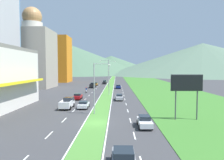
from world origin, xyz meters
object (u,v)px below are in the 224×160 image
car_1 (119,97)px  car_7 (78,96)px  car_5 (145,121)px  car_4 (95,84)px  car_8 (124,160)px  car_3 (118,87)px  pickup_truck_0 (67,103)px  pickup_truck_1 (93,85)px  car_6 (104,82)px  car_0 (105,81)px  street_lamp_far (109,72)px  street_lamp_mid (108,75)px  billboard_roadside (187,85)px  street_lamp_near (96,85)px  motorcycle_rider (86,90)px  car_2 (84,105)px

car_1 → car_7: bearing=-94.1°
car_5 → car_7: car_7 is taller
car_4 → car_8: (10.22, -78.60, -0.00)m
car_3 → pickup_truck_0: bearing=-14.6°
car_3 → car_5: car_5 is taller
car_1 → pickup_truck_1: pickup_truck_1 is taller
car_6 → car_3: bearing=-163.9°
car_0 → pickup_truck_1: 31.00m
street_lamp_far → car_5: street_lamp_far is taller
street_lamp_far → car_5: size_ratio=2.57×
street_lamp_far → car_5: 58.73m
street_lamp_mid → car_7: (-7.42, -8.31, -5.17)m
billboard_roadside → car_5: billboard_roadside is taller
pickup_truck_1 → car_3: bearing=-107.8°
street_lamp_mid → car_4: (-7.16, 33.70, -5.16)m
pickup_truck_0 → car_8: bearing=-157.5°
car_5 → car_7: (-13.74, 24.58, 0.01)m
street_lamp_near → street_lamp_mid: bearing=87.6°
car_5 → car_6: 77.67m
billboard_roadside → car_6: billboard_roadside is taller
street_lamp_mid → street_lamp_near: bearing=-92.4°
pickup_truck_0 → street_lamp_near: bearing=-130.8°
street_lamp_mid → car_1: (3.17, -9.06, -5.19)m
pickup_truck_0 → pickup_truck_1: size_ratio=1.00×
billboard_roadside → street_lamp_mid: bearing=114.7°
pickup_truck_1 → motorcycle_rider: 17.34m
street_lamp_far → car_3: size_ratio=2.60×
street_lamp_far → car_3: street_lamp_far is taller
car_3 → car_7: 30.79m
car_6 → car_7: (-3.78, -52.45, -0.01)m
car_6 → car_4: bearing=161.3°
street_lamp_far → pickup_truck_1: (-6.67, -1.21, -5.26)m
street_lamp_near → pickup_truck_1: street_lamp_near is taller
car_1 → car_6: size_ratio=0.95×
street_lamp_mid → car_6: 44.59m
street_lamp_near → car_4: size_ratio=1.91×
car_3 → car_0: bearing=-168.3°
billboard_roadside → car_7: billboard_roadside is taller
billboard_roadside → motorcycle_rider: billboard_roadside is taller
car_7 → pickup_truck_1: (0.13, 32.27, 0.20)m
pickup_truck_1 → motorcycle_rider: bearing=179.7°
street_lamp_near → car_2: size_ratio=2.13×
motorcycle_rider → car_7: bearing=179.9°
car_3 → street_lamp_mid: bearing=-8.7°
motorcycle_rider → pickup_truck_0: bearing=-179.9°
pickup_truck_1 → car_1: bearing=-162.4°
street_lamp_near → car_8: bearing=-78.2°
billboard_roadside → car_4: size_ratio=1.51×
car_1 → car_3: (-0.01, 29.67, 0.01)m
car_3 → car_5: size_ratio=0.99×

